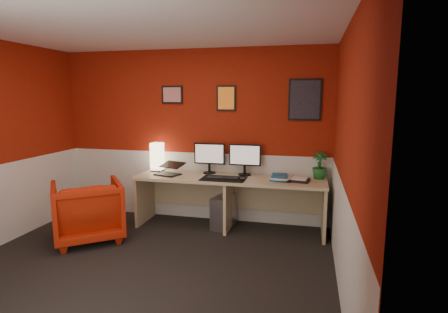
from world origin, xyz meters
The scene contains 24 objects.
ground centered at (0.00, 0.00, 0.00)m, with size 4.00×3.50×0.01m, color black.
ceiling centered at (0.00, 0.00, 2.50)m, with size 4.00×3.50×0.01m, color white.
wall_back centered at (0.00, 1.75, 1.25)m, with size 4.00×0.01×2.50m, color maroon.
wall_right centered at (2.00, 0.00, 1.25)m, with size 0.01×3.50×2.50m, color maroon.
wainscot_back centered at (0.00, 1.75, 0.50)m, with size 4.00×0.01×1.00m, color silver.
wainscot_right centered at (2.00, 0.00, 0.50)m, with size 0.01×3.50×1.00m, color silver.
desk centered at (0.63, 1.41, 0.36)m, with size 2.60×0.65×0.73m, color tan.
shoji_lamp centered at (-0.51, 1.59, 0.93)m, with size 0.16×0.16×0.40m, color #FFE5B2.
laptop centered at (-0.26, 1.36, 0.84)m, with size 0.33×0.23×0.22m, color black.
monitor_left centered at (0.29, 1.60, 1.02)m, with size 0.45×0.06×0.58m, color black.
monitor_right centered at (0.80, 1.60, 1.02)m, with size 0.45×0.06×0.58m, color black.
desk_mat centered at (0.57, 1.29, 0.73)m, with size 0.60×0.38×0.01m, color black.
keyboard centered at (0.56, 1.29, 0.74)m, with size 0.42×0.14×0.02m, color black.
mouse centered at (0.84, 1.26, 0.75)m, with size 0.06×0.10×0.03m, color black.
book_bottom centered at (1.21, 1.42, 0.74)m, with size 0.23×0.31×0.03m, color #1F648F.
book_middle centered at (1.22, 1.42, 0.77)m, with size 0.24×0.33×0.02m, color silver.
book_top centered at (1.20, 1.38, 0.79)m, with size 0.20×0.27×0.03m, color #1F648F.
zen_tray centered at (1.52, 1.40, 0.74)m, with size 0.35×0.25×0.03m, color black.
potted_plant centered at (1.82, 1.61, 0.91)m, with size 0.20×0.20×0.36m, color #19591E.
pc_tower centered at (0.53, 1.45, 0.23)m, with size 0.20×0.45×0.45m, color #99999E.
armchair centered at (-1.05, 0.61, 0.38)m, with size 0.81×0.84×0.76m, color #BA2209.
art_left centered at (-0.31, 1.74, 1.85)m, with size 0.32×0.02×0.26m, color red.
art_center centered at (0.51, 1.74, 1.80)m, with size 0.28×0.02×0.36m, color orange.
art_right centered at (1.60, 1.74, 1.78)m, with size 0.44×0.02×0.56m, color black.
Camera 1 is at (1.68, -3.30, 1.81)m, focal length 28.93 mm.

